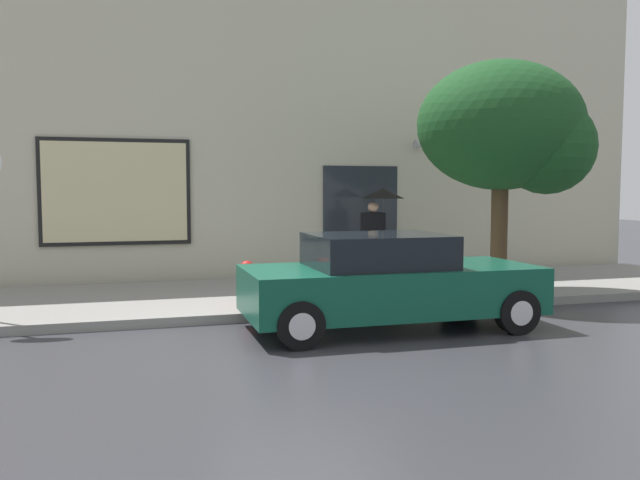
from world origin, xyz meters
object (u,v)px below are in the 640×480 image
Objects in this scene: fire_hydrant at (247,283)px; street_tree at (511,131)px; parked_car at (388,282)px; pedestrian_with_umbrella at (379,209)px.

street_tree is (4.92, 0.03, 2.63)m from fire_hydrant.
street_tree reaches higher than parked_car.
parked_car is 4.39m from pedestrian_with_umbrella.
parked_car is 4.34m from street_tree.
parked_car is 2.50m from fire_hydrant.
street_tree reaches higher than pedestrian_with_umbrella.
fire_hydrant is at bearing -179.70° from street_tree.
fire_hydrant is 5.58m from street_tree.
street_tree is (3.12, 1.76, 2.45)m from parked_car.
fire_hydrant is (-1.80, 1.73, -0.19)m from parked_car.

